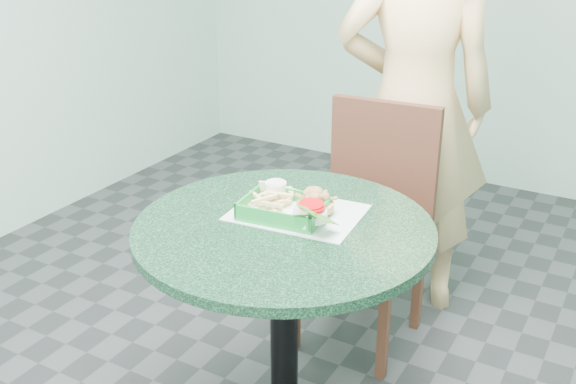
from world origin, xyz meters
The scene contains 9 objects.
cafe_table centered at (0.00, 0.00, 0.58)m, with size 0.86×0.86×0.75m.
dining_chair centered at (-0.02, 0.70, 0.53)m, with size 0.42×0.42×0.93m.
diner_person centered at (0.01, 1.01, 1.00)m, with size 0.73×0.48×2.00m, color #E9BD7F.
placemat centered at (0.00, 0.09, 0.75)m, with size 0.37×0.28×0.00m, color silver.
food_basket centered at (-0.03, 0.05, 0.77)m, with size 0.24×0.17×0.05m.
crab_sandwich centered at (0.05, 0.10, 0.80)m, with size 0.11×0.11×0.07m.
fries_pile centered at (-0.08, 0.09, 0.79)m, with size 0.12×0.13×0.05m, color #DEC77E, non-canonical shape.
sauce_ramekin centered at (-0.09, 0.13, 0.80)m, with size 0.06×0.06×0.04m.
garnish_cup centered at (0.08, 0.02, 0.79)m, with size 0.13×0.12×0.05m.
Camera 1 is at (0.86, -1.49, 1.61)m, focal length 42.00 mm.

